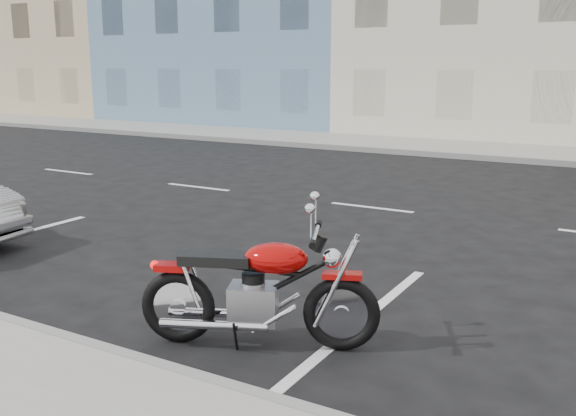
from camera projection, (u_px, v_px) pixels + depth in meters
ground at (482, 221)px, 10.77m from camera, size 120.00×120.00×0.00m
sidewalk_far at (391, 144)px, 20.55m from camera, size 80.00×3.40×0.15m
curb_far at (370, 150)px, 19.11m from camera, size 80.00×0.12×0.16m
bldg_far_west at (92, 2)px, 35.96m from camera, size 12.00×12.00×12.00m
motorcycle at (345, 298)px, 5.78m from camera, size 2.09×1.08×1.12m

